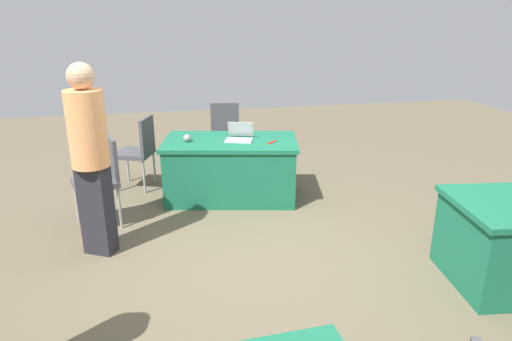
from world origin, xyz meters
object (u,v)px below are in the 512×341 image
Objects in this scene: chair_by_pillar at (139,148)px; scissors_red at (272,142)px; yarn_ball at (187,138)px; person_presenter at (90,151)px; laptop_silver at (239,137)px; chair_aisle at (101,175)px; chair_near_front at (225,128)px; table_foreground at (231,169)px.

chair_by_pillar is 5.27× the size of scissors_red.
person_presenter is at bearing 51.12° from yarn_ball.
yarn_ball is (0.63, -0.04, 0.01)m from laptop_silver.
chair_by_pillar is at bearing -35.41° from chair_aisle.
laptop_silver reaches higher than scissors_red.
yarn_ball reaches higher than scissors_red.
chair_near_front is 5.32× the size of scissors_red.
chair_near_front is 1.66m from scissors_red.
laptop_silver is (-1.56, -1.12, -0.24)m from person_presenter.
chair_by_pillar is (1.12, -0.56, 0.17)m from table_foreground.
scissors_red is at bearing 155.44° from table_foreground.
chair_by_pillar is 1.78m from scissors_red.
laptop_silver is (-1.58, -0.49, 0.21)m from chair_aisle.
chair_by_pillar is 2.41× the size of laptop_silver.
table_foreground is at bearing 7.62° from laptop_silver.
person_presenter is 1.51m from yarn_ball.
laptop_silver is (0.02, 1.42, 0.23)m from chair_near_front.
table_foreground is 1.27m from chair_by_pillar.
chair_aisle is at bearing -37.60° from scissors_red.
chair_by_pillar is at bearing -26.52° from table_foreground.
table_foreground is at bearing -88.34° from chair_aisle.
scissors_red is at bearing -68.59° from chair_near_front.
yarn_ball is (-0.93, -1.16, -0.23)m from person_presenter.
person_presenter reaches higher than yarn_ball.
table_foreground is 0.97× the size of person_presenter.
laptop_silver is 4.30× the size of yarn_ball.
chair_by_pillar is at bearing -136.84° from chair_near_front.
chair_by_pillar is 1.80m from person_presenter.
chair_aisle is 0.78m from person_presenter.
person_presenter is at bearing -20.57° from scissors_red.
table_foreground is at bearing 177.78° from yarn_ball.
person_presenter is (-0.02, 0.63, 0.45)m from chair_aisle.
chair_aisle is 10.68× the size of yarn_ball.
table_foreground is 1.96m from person_presenter.
person_presenter is at bearing -171.51° from chair_by_pillar.
chair_aisle is (1.47, 0.51, 0.19)m from table_foreground.
person_presenter is at bearing 38.07° from table_foreground.
scissors_red is (-0.34, 1.61, 0.20)m from chair_near_front.
scissors_red is at bearing -96.45° from chair_by_pillar.
laptop_silver reaches higher than yarn_ball.
yarn_ball is 0.51× the size of scissors_red.
scissors_red is (-1.94, -0.29, 0.18)m from chair_aisle.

